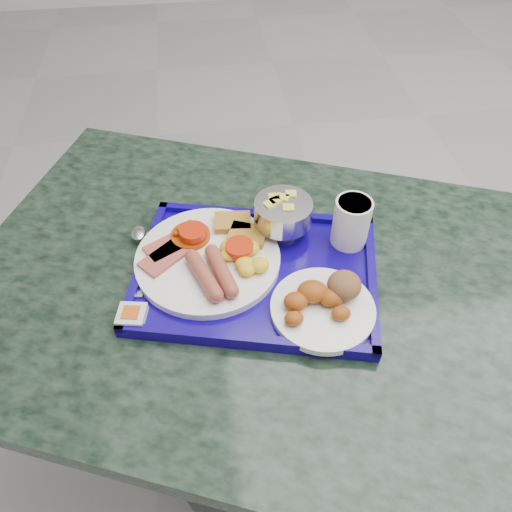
{
  "coord_description": "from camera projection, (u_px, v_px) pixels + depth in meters",
  "views": [
    {
      "loc": [
        -1.14,
        -0.77,
        1.35
      ],
      "look_at": [
        -1.06,
        -0.2,
        0.74
      ],
      "focal_mm": 35.0,
      "sensor_mm": 36.0,
      "label": 1
    }
  ],
  "objects": [
    {
      "name": "jam_packet",
      "position": [
        132.0,
        315.0,
        0.79
      ],
      "size": [
        0.05,
        0.05,
        0.02
      ],
      "rotation": [
        0.0,
        0.0,
        -0.19
      ],
      "color": "white",
      "rests_on": "tray"
    },
    {
      "name": "table",
      "position": [
        270.0,
        339.0,
        1.0
      ],
      "size": [
        1.29,
        1.09,
        0.68
      ],
      "rotation": [
        0.0,
        0.0,
        -0.39
      ],
      "color": "gray",
      "rests_on": "floor"
    },
    {
      "name": "bread_plate",
      "position": [
        325.0,
        301.0,
        0.8
      ],
      "size": [
        0.17,
        0.17,
        0.06
      ],
      "rotation": [
        0.0,
        0.0,
        0.32
      ],
      "color": "white",
      "rests_on": "tray"
    },
    {
      "name": "tray",
      "position": [
        256.0,
        274.0,
        0.87
      ],
      "size": [
        0.47,
        0.39,
        0.02
      ],
      "rotation": [
        0.0,
        0.0,
        -0.25
      ],
      "color": "#10027C",
      "rests_on": "table"
    },
    {
      "name": "fruit_bowl",
      "position": [
        283.0,
        213.0,
        0.9
      ],
      "size": [
        0.11,
        0.11,
        0.07
      ],
      "color": "#AFB0B2",
      "rests_on": "tray"
    },
    {
      "name": "main_plate",
      "position": [
        212.0,
        256.0,
        0.87
      ],
      "size": [
        0.26,
        0.26,
        0.04
      ],
      "rotation": [
        0.0,
        0.0,
        0.21
      ],
      "color": "white",
      "rests_on": "tray"
    },
    {
      "name": "knife",
      "position": [
        145.0,
        263.0,
        0.88
      ],
      "size": [
        0.03,
        0.15,
        0.0
      ],
      "primitive_type": "cube",
      "rotation": [
        0.0,
        0.0,
        -0.11
      ],
      "color": "#AFB0B2",
      "rests_on": "tray"
    },
    {
      "name": "juice_cup",
      "position": [
        351.0,
        221.0,
        0.88
      ],
      "size": [
        0.07,
        0.07,
        0.09
      ],
      "color": "white",
      "rests_on": "tray"
    },
    {
      "name": "spoon",
      "position": [
        142.0,
        241.0,
        0.91
      ],
      "size": [
        0.07,
        0.15,
        0.01
      ],
      "rotation": [
        0.0,
        0.0,
        -0.35
      ],
      "color": "#AFB0B2",
      "rests_on": "tray"
    }
  ]
}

